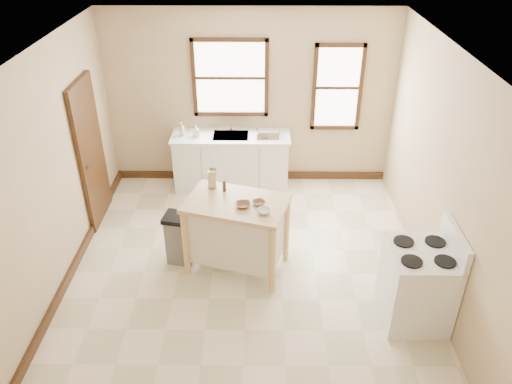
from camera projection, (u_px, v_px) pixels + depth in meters
floor at (247, 273)px, 6.39m from camera, size 5.00×5.00×0.00m
ceiling at (244, 55)px, 4.95m from camera, size 5.00×5.00×0.00m
wall_back at (250, 99)px, 7.81m from camera, size 4.50×0.04×2.80m
wall_left at (49, 177)px, 5.69m from camera, size 0.04×5.00×2.80m
wall_right at (444, 178)px, 5.65m from camera, size 0.04×5.00×2.80m
window_main at (230, 78)px, 7.62m from camera, size 1.17×0.06×1.22m
window_side at (337, 88)px, 7.68m from camera, size 0.77×0.06×1.37m
door_left at (91, 153)px, 6.98m from camera, size 0.06×0.90×2.10m
baseboard_back at (250, 175)px, 8.47m from camera, size 4.50×0.04×0.12m
baseboard_left at (73, 268)px, 6.38m from camera, size 0.04×5.00×0.12m
sink_counter at (231, 161)px, 8.04m from camera, size 1.86×0.62×0.92m
faucet at (231, 124)px, 7.90m from camera, size 0.03×0.03×0.22m
soap_bottle_a at (182, 129)px, 7.74m from camera, size 0.10×0.10×0.22m
soap_bottle_b at (196, 131)px, 7.73m from camera, size 0.10×0.10×0.18m
dish_rack at (268, 134)px, 7.72m from camera, size 0.42×0.35×0.09m
kitchen_island at (237, 235)px, 6.25m from camera, size 1.38×1.08×0.99m
knife_block at (212, 180)px, 6.25m from camera, size 0.11×0.11×0.20m
pepper_grinder at (224, 186)px, 6.17m from camera, size 0.05×0.05×0.15m
bowl_a at (243, 205)px, 5.89m from camera, size 0.19×0.19×0.04m
bowl_b at (259, 203)px, 5.94m from camera, size 0.20×0.20×0.04m
bowl_c at (264, 211)px, 5.77m from camera, size 0.18×0.18×0.05m
trash_bin at (180, 238)px, 6.43m from camera, size 0.41×0.37×0.70m
gas_stove at (419, 276)px, 5.43m from camera, size 0.74×0.75×1.19m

